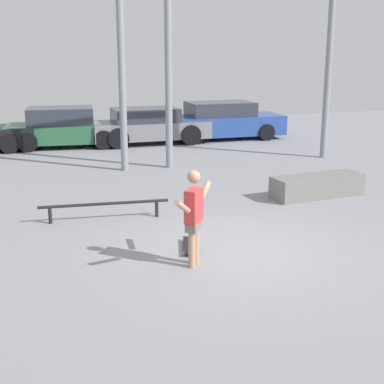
% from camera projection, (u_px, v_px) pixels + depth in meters
% --- Properties ---
extents(ground_plane, '(36.00, 36.00, 0.00)m').
position_uv_depth(ground_plane, '(238.00, 250.00, 8.99)').
color(ground_plane, gray).
extents(skateboarder, '(0.91, 1.05, 1.52)m').
position_uv_depth(skateboarder, '(194.00, 214.00, 8.12)').
color(skateboarder, tan).
rests_on(skateboarder, ground_plane).
extents(skateboard, '(0.42, 0.86, 0.08)m').
position_uv_depth(skateboard, '(190.00, 245.00, 9.03)').
color(skateboard, black).
rests_on(skateboard, ground_plane).
extents(grind_box, '(2.25, 0.90, 0.50)m').
position_uv_depth(grind_box, '(317.00, 186.00, 12.26)').
color(grind_box, slate).
rests_on(grind_box, ground_plane).
extents(grind_rail, '(2.54, 0.29, 0.36)m').
position_uv_depth(grind_rail, '(104.00, 206.00, 10.52)').
color(grind_rail, black).
rests_on(grind_rail, ground_plane).
extents(canopy_support_left, '(5.23, 0.20, 5.31)m').
position_uv_depth(canopy_support_left, '(22.00, 51.00, 13.49)').
color(canopy_support_left, gray).
rests_on(canopy_support_left, ground_plane).
extents(canopy_support_right, '(5.23, 0.20, 5.31)m').
position_uv_depth(canopy_support_right, '(253.00, 51.00, 15.35)').
color(canopy_support_right, gray).
rests_on(canopy_support_right, ground_plane).
extents(parked_car_green, '(4.17, 2.23, 1.37)m').
position_uv_depth(parked_car_green, '(64.00, 128.00, 18.66)').
color(parked_car_green, '#28603D').
rests_on(parked_car_green, ground_plane).
extents(parked_car_grey, '(4.20, 1.85, 1.28)m').
position_uv_depth(parked_car_grey, '(149.00, 126.00, 19.32)').
color(parked_car_grey, slate).
rests_on(parked_car_grey, ground_plane).
extents(parked_car_blue, '(4.45, 1.99, 1.40)m').
position_uv_depth(parked_car_blue, '(223.00, 121.00, 20.37)').
color(parked_car_blue, '#284793').
rests_on(parked_car_blue, ground_plane).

